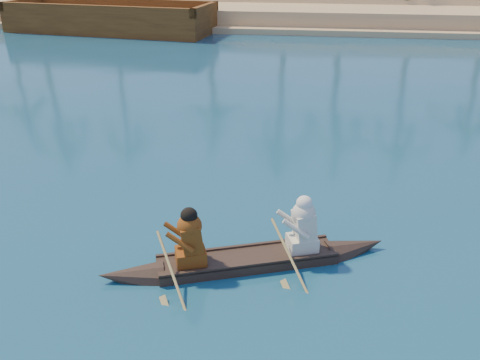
# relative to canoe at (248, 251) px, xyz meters

# --- Properties ---
(ground) EXTENTS (160.00, 160.00, 0.00)m
(ground) POSITION_rel_canoe_xyz_m (-0.25, 3.85, -0.29)
(ground) COLOR navy
(ground) RESTS_ON ground
(shrub_cluster) EXTENTS (100.00, 6.00, 2.40)m
(shrub_cluster) POSITION_rel_canoe_xyz_m (-0.25, 35.35, 0.91)
(shrub_cluster) COLOR #1C3714
(shrub_cluster) RESTS_ON ground
(canoe) EXTENTS (5.37, 2.61, 1.51)m
(canoe) POSITION_rel_canoe_xyz_m (0.00, 0.00, 0.00)
(canoe) COLOR #32231B
(canoe) RESTS_ON ground
(barge_mid) EXTENTS (13.74, 6.21, 2.21)m
(barge_mid) POSITION_rel_canoe_xyz_m (-12.25, 25.85, 0.48)
(barge_mid) COLOR brown
(barge_mid) RESTS_ON ground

